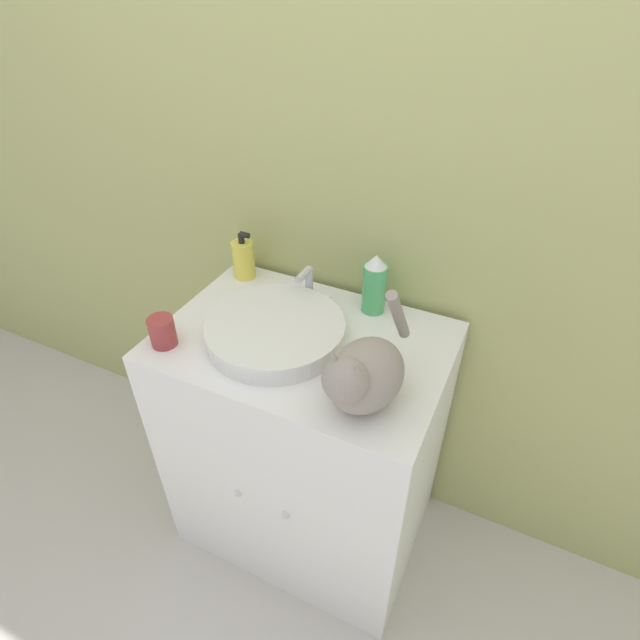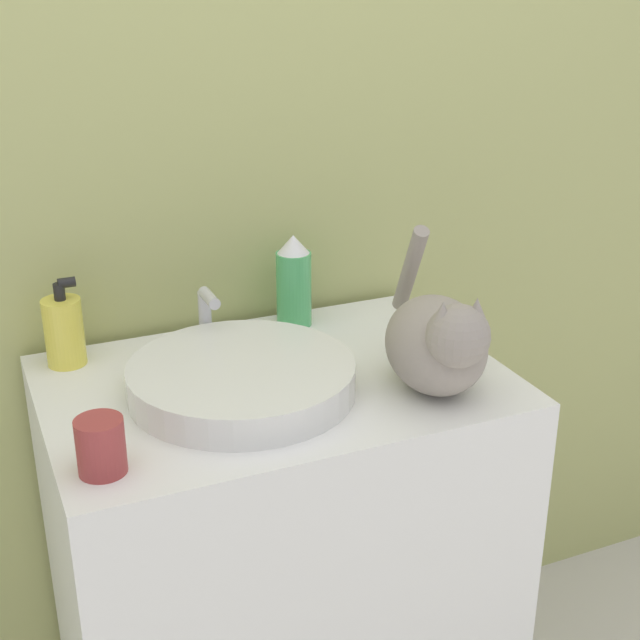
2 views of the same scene
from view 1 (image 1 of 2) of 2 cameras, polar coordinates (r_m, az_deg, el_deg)
ground_plane at (r=1.95m, az=-5.50°, el=-27.91°), size 8.00×8.00×0.00m
wall_back at (r=1.45m, az=3.81°, el=16.40°), size 6.00×0.05×2.50m
vanity_cabinet at (r=1.69m, az=-1.61°, el=-13.94°), size 0.79×0.56×0.89m
sink_basin at (r=1.37m, az=-5.12°, el=-1.21°), size 0.38×0.38×0.05m
faucet at (r=1.49m, az=-1.37°, el=3.75°), size 0.14×0.08×0.12m
cat at (r=1.14m, az=4.99°, el=-6.19°), size 0.20×0.35×0.26m
soap_bottle at (r=1.63m, az=-8.74°, el=6.90°), size 0.07×0.07×0.16m
spray_bottle at (r=1.44m, az=6.24°, el=4.08°), size 0.07×0.07×0.19m
cup at (r=1.40m, az=-17.57°, el=-1.27°), size 0.07×0.07×0.08m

